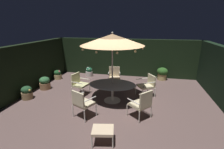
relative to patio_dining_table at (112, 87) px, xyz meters
The scene contains 16 objects.
ground_plane 0.63m from the patio_dining_table, 62.28° to the right, with size 8.51×7.84×0.02m, color brown.
hedge_backdrop_rear 3.65m from the patio_dining_table, 88.68° to the left, with size 8.51×0.30×2.17m, color black.
hedge_backdrop_left 4.06m from the patio_dining_table, behind, with size 0.30×7.84×2.17m, color black.
patio_dining_table is the anchor object (origin of this frame).
patio_umbrella 1.86m from the patio_dining_table, 28.29° to the left, with size 2.38×2.38×2.73m.
patio_chair_north 1.61m from the patio_dining_table, 167.67° to the left, with size 0.69×0.73×0.94m.
patio_chair_northeast 1.60m from the patio_dining_table, 116.27° to the right, with size 0.78×0.77×0.97m.
patio_chair_east 1.62m from the patio_dining_table, 41.94° to the right, with size 0.83×0.83×1.00m.
patio_chair_southeast 1.61m from the patio_dining_table, 31.01° to the left, with size 0.85×0.84×0.91m.
patio_chair_south 1.61m from the patio_dining_table, 98.34° to the left, with size 0.66×0.66×0.98m.
ottoman_footrest 2.51m from the patio_dining_table, 83.89° to the right, with size 0.63×0.55×0.42m.
potted_plant_back_left 3.57m from the patio_dining_table, behind, with size 0.44×0.44×0.55m.
potted_plant_back_center 4.18m from the patio_dining_table, 149.70° to the left, with size 0.43×0.43×0.51m.
potted_plant_right_near 3.85m from the patio_dining_table, 55.54° to the left, with size 0.59×0.59×0.69m.
potted_plant_right_far 3.58m from the patio_dining_table, 124.39° to the left, with size 0.41×0.41×0.54m.
potted_plant_back_right 3.48m from the patio_dining_table, behind, with size 0.49×0.49×0.60m.
Camera 1 is at (1.17, -5.87, 3.02)m, focal length 26.62 mm.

